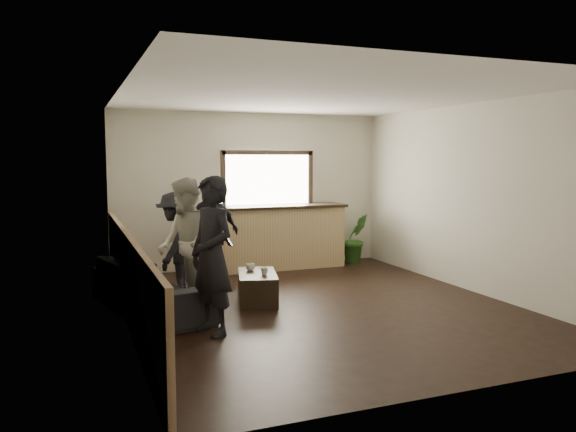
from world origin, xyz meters
name	(u,v)px	position (x,y,z in m)	size (l,w,h in m)	color
ground	(319,306)	(0.00, 0.00, 0.00)	(5.00, 6.00, 0.01)	black
room_shell	(267,199)	(-0.74, 0.00, 1.47)	(5.01, 6.01, 2.80)	silver
bar_counter	(272,233)	(0.30, 2.70, 0.64)	(2.70, 0.68, 2.13)	tan
sofa	(150,286)	(-2.15, 0.56, 0.33)	(2.25, 0.88, 0.66)	black
coffee_table	(257,288)	(-0.71, 0.50, 0.20)	(0.51, 0.92, 0.41)	black
cup_a	(250,267)	(-0.74, 0.70, 0.46)	(0.12, 0.12, 0.10)	silver
cup_b	(264,271)	(-0.65, 0.36, 0.46)	(0.10, 0.10, 0.10)	silver
potted_plant	(355,238)	(1.97, 2.65, 0.47)	(0.51, 0.41, 0.93)	#2D6623
person_a	(212,256)	(-1.62, -0.65, 0.90)	(0.64, 0.76, 1.79)	black
person_b	(186,244)	(-1.70, 0.44, 0.87)	(0.74, 0.91, 1.75)	beige
person_c	(176,245)	(-1.70, 1.17, 0.76)	(0.93, 1.13, 1.52)	black
person_d	(211,235)	(-1.13, 1.43, 0.85)	(1.08, 0.75, 1.70)	black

